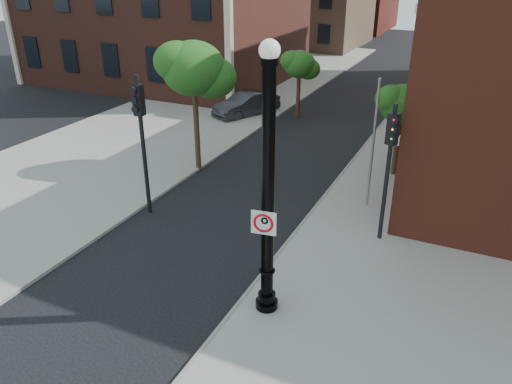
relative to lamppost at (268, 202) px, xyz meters
The scene contains 13 objects.
ground 4.43m from the lamppost, 167.79° to the right, with size 120.00×120.00×0.00m, color black.
sidewalk_right 10.45m from the lamppost, 71.31° to the left, with size 8.00×60.00×0.12m, color gray.
sidewalk_left 21.29m from the lamppost, 124.22° to the left, with size 10.00×50.00×0.12m, color gray.
curb_edge 9.98m from the lamppost, 94.72° to the left, with size 0.10×60.00×0.14m, color gray.
lamppost is the anchor object (origin of this frame).
no_parking_sign 0.54m from the lamppost, 98.53° to the right, with size 0.65×0.15×0.65m.
parked_car 18.69m from the lamppost, 118.04° to the left, with size 1.49×4.28×1.41m, color #2A2A2E.
traffic_signal_left 7.26m from the lamppost, 152.22° to the left, with size 0.35×0.44×5.24m.
traffic_signal_right 5.40m from the lamppost, 68.48° to the left, with size 0.39×0.43×4.83m.
utility_pole 7.45m from the lamppost, 82.57° to the left, with size 0.10×0.10×5.03m, color #999999.
street_tree_a 10.49m from the lamppost, 131.26° to the left, with size 3.18×2.88×5.74m.
street_tree_b 18.28m from the lamppost, 108.25° to the left, with size 2.20×1.99×3.96m.
street_tree_c 10.99m from the lamppost, 83.27° to the left, with size 2.26×2.05×4.08m.
Camera 1 is at (7.28, -9.50, 8.90)m, focal length 35.00 mm.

